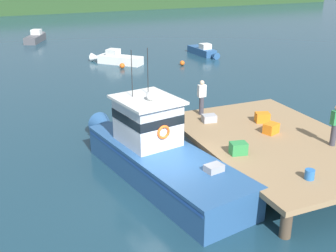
# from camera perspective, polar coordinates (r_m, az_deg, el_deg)

# --- Properties ---
(ground_plane) EXTENTS (200.00, 200.00, 0.00)m
(ground_plane) POSITION_cam_1_polar(r_m,az_deg,el_deg) (15.86, -0.31, -8.45)
(ground_plane) COLOR #193847
(dock) EXTENTS (6.00, 9.00, 1.20)m
(dock) POSITION_cam_1_polar(r_m,az_deg,el_deg) (17.62, 14.21, -2.09)
(dock) COLOR #4C3D2D
(dock) RESTS_ON ground
(main_fishing_boat) EXTENTS (3.93, 9.97, 4.80)m
(main_fishing_boat) POSITION_cam_1_polar(r_m,az_deg,el_deg) (16.36, -1.54, -3.52)
(main_fishing_boat) COLOR #285184
(main_fishing_boat) RESTS_ON ground
(crate_single_far) EXTENTS (0.72, 0.62, 0.42)m
(crate_single_far) POSITION_cam_1_polar(r_m,az_deg,el_deg) (18.05, 13.63, -0.31)
(crate_single_far) COLOR orange
(crate_single_far) RESTS_ON dock
(crate_single_by_cleat) EXTENTS (0.66, 0.52, 0.32)m
(crate_single_by_cleat) POSITION_cam_1_polar(r_m,az_deg,el_deg) (18.90, 5.53, 1.04)
(crate_single_by_cleat) COLOR #9E9EA3
(crate_single_by_cleat) RESTS_ON dock
(crate_stack_near_edge) EXTENTS (0.71, 0.60, 0.43)m
(crate_stack_near_edge) POSITION_cam_1_polar(r_m,az_deg,el_deg) (19.22, 12.51, 1.13)
(crate_stack_near_edge) COLOR orange
(crate_stack_near_edge) RESTS_ON dock
(crate_stack_mid_dock) EXTENTS (0.67, 0.55, 0.45)m
(crate_stack_mid_dock) POSITION_cam_1_polar(r_m,az_deg,el_deg) (15.88, 9.40, -2.96)
(crate_stack_mid_dock) COLOR #2D8442
(crate_stack_mid_dock) RESTS_ON dock
(bait_bucket) EXTENTS (0.32, 0.32, 0.34)m
(bait_bucket) POSITION_cam_1_polar(r_m,az_deg,el_deg) (14.68, 18.42, -6.16)
(bait_bucket) COLOR #2866B2
(bait_bucket) RESTS_ON dock
(deckhand_by_the_boat) EXTENTS (0.36, 0.22, 1.63)m
(deckhand_by_the_boat) POSITION_cam_1_polar(r_m,az_deg,el_deg) (17.35, 21.44, 0.19)
(deckhand_by_the_boat) COLOR #383842
(deckhand_by_the_boat) RESTS_ON dock
(deckhand_further_back) EXTENTS (0.36, 0.22, 1.63)m
(deckhand_further_back) POSITION_cam_1_polar(r_m,az_deg,el_deg) (19.56, 4.52, 3.93)
(deckhand_further_back) COLOR #383842
(deckhand_further_back) RESTS_ON dock
(moored_boat_far_right) EXTENTS (2.78, 4.64, 1.19)m
(moored_boat_far_right) POSITION_cam_1_polar(r_m,az_deg,el_deg) (47.28, -17.25, 11.24)
(moored_boat_far_right) COLOR #4C4C51
(moored_boat_far_right) RESTS_ON ground
(moored_boat_near_channel) EXTENTS (3.83, 3.95, 1.17)m
(moored_boat_near_channel) POSITION_cam_1_polar(r_m,az_deg,el_deg) (35.38, -6.86, 8.92)
(moored_boat_near_channel) COLOR white
(moored_boat_near_channel) RESTS_ON ground
(moored_boat_far_left) EXTENTS (1.29, 4.23, 1.06)m
(moored_boat_far_left) POSITION_cam_1_polar(r_m,az_deg,el_deg) (38.58, 4.76, 9.96)
(moored_boat_far_left) COLOR #285184
(moored_boat_far_left) RESTS_ON ground
(mooring_buoy_inshore) EXTENTS (0.41, 0.41, 0.41)m
(mooring_buoy_inshore) POSITION_cam_1_polar(r_m,az_deg,el_deg) (33.78, -6.15, 8.02)
(mooring_buoy_inshore) COLOR #EA5B19
(mooring_buoy_inshore) RESTS_ON ground
(mooring_buoy_channel_marker) EXTENTS (0.39, 0.39, 0.39)m
(mooring_buoy_channel_marker) POSITION_cam_1_polar(r_m,az_deg,el_deg) (34.58, 1.92, 8.42)
(mooring_buoy_channel_marker) COLOR #EA5B19
(mooring_buoy_channel_marker) RESTS_ON ground
(far_shoreline) EXTENTS (120.00, 8.00, 2.40)m
(far_shoreline) POSITION_cam_1_polar(r_m,az_deg,el_deg) (75.18, -19.82, 14.95)
(far_shoreline) COLOR #284723
(far_shoreline) RESTS_ON ground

